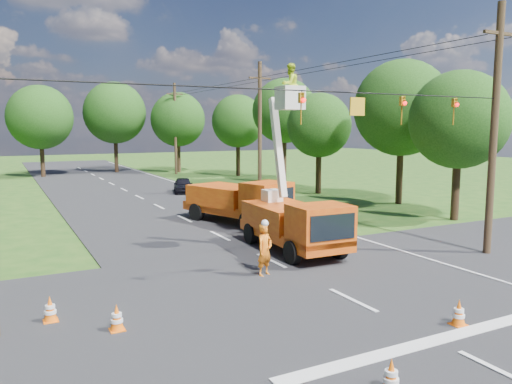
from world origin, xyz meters
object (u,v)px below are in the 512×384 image
bucket_truck (294,213)px  tree_far_c (178,120)px  traffic_cone_1 (459,313)px  tree_far_b (115,113)px  traffic_cone_3 (117,318)px  tree_right_e (238,121)px  ground_worker (265,250)px  tree_right_c (319,125)px  tree_right_d (285,111)px  pole_right_near (494,129)px  traffic_cone_4 (50,309)px  tree_far_a (40,117)px  pole_right_far (175,128)px  second_truck (239,201)px  traffic_cone_2 (278,221)px  tree_right_a (459,120)px  pole_right_mid (260,128)px  distant_car (183,185)px  traffic_cone_0 (391,377)px  tree_right_b (402,108)px  traffic_cone_6 (249,201)px

bucket_truck → tree_far_c: (7.86, 38.04, 4.41)m
traffic_cone_1 → tree_far_b: size_ratio=0.07×
traffic_cone_3 → tree_right_e: tree_right_e is taller
ground_worker → tree_right_c: tree_right_c is taller
tree_right_d → tree_far_c: bearing=109.5°
bucket_truck → tree_right_d: size_ratio=0.80×
tree_right_e → tree_far_b: (-10.80, 10.00, 1.00)m
pole_right_near → traffic_cone_4: bearing=178.5°
traffic_cone_3 → tree_far_b: (9.71, 46.00, 6.45)m
tree_far_a → pole_right_far: bearing=-12.5°
bucket_truck → traffic_cone_1: 8.83m
second_truck → traffic_cone_1: 15.47m
traffic_cone_4 → traffic_cone_2: bearing=35.1°
second_truck → tree_right_a: tree_right_a is taller
pole_right_mid → tree_right_e: bearing=70.5°
second_truck → tree_far_c: (7.19, 31.36, 4.83)m
pole_right_mid → traffic_cone_1: bearing=-106.3°
distant_car → tree_far_b: bearing=109.2°
traffic_cone_0 → tree_right_b: tree_right_b is taller
traffic_cone_4 → tree_right_e: size_ratio=0.08×
tree_right_a → pole_right_near: bearing=-129.8°
traffic_cone_3 → pole_right_near: pole_right_near is taller
tree_right_c → bucket_truck: bearing=-127.5°
pole_right_near → tree_right_c: bearing=76.1°
traffic_cone_2 → traffic_cone_3: size_ratio=1.00×
distant_car → tree_far_c: (5.66, 17.76, 5.45)m
traffic_cone_1 → tree_far_c: tree_far_c is taller
pole_right_near → pole_right_far: 40.00m
pole_right_far → tree_right_c: bearing=-77.4°
tree_right_b → tree_right_c: (-1.80, 7.00, -1.12)m
traffic_cone_2 → traffic_cone_3: same height
tree_right_a → tree_right_c: size_ratio=1.06×
tree_far_b → tree_far_a: bearing=-166.0°
distant_car → traffic_cone_6: distant_car is taller
tree_right_b → tree_right_c: bearing=104.4°
tree_right_b → traffic_cone_0: bearing=-133.6°
ground_worker → tree_right_a: size_ratio=0.22×
tree_right_e → traffic_cone_1: bearing=-107.5°
traffic_cone_0 → pole_right_far: size_ratio=0.07×
tree_far_a → traffic_cone_6: bearing=-69.6°
ground_worker → distant_car: 23.28m
traffic_cone_1 → tree_right_c: bearing=63.3°
traffic_cone_0 → tree_right_b: 26.27m
traffic_cone_6 → traffic_cone_0: bearing=-109.8°
ground_worker → traffic_cone_0: (-1.53, -7.99, -0.57)m
second_truck → ground_worker: second_truck is taller
traffic_cone_3 → tree_far_a: (1.71, 44.00, 5.83)m
pole_right_far → tree_right_d: (6.30, -13.00, 1.57)m
tree_right_a → traffic_cone_1: bearing=-138.6°
pole_right_near → pole_right_mid: same height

